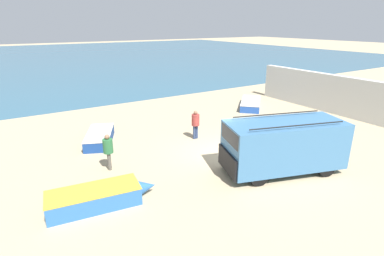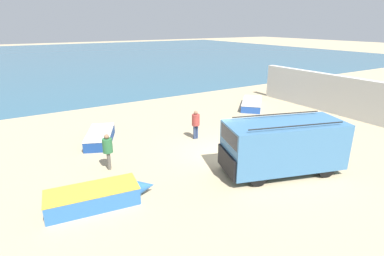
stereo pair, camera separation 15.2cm
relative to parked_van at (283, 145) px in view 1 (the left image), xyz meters
name	(u,v)px [view 1 (the left image)]	position (x,y,z in m)	size (l,w,h in m)	color
ground_plane	(223,153)	(-0.97, 2.88, -1.23)	(200.00, 200.00, 0.00)	tan
sea_water	(54,57)	(-0.97, 54.88, -1.23)	(120.00, 80.00, 0.01)	#33607A
harbor_wall	(341,96)	(10.08, 3.88, 0.11)	(0.50, 13.84, 2.68)	silver
parked_van	(283,145)	(0.00, 0.00, 0.00)	(5.43, 3.49, 2.37)	teal
fishing_rowboat_0	(100,136)	(-5.69, 7.63, -0.95)	(2.35, 3.73, 0.57)	navy
fishing_rowboat_1	(251,103)	(6.20, 8.66, -0.96)	(3.75, 3.73, 0.54)	#234CA3
fishing_rowboat_2	(99,197)	(-7.45, 1.57, -0.90)	(3.88, 1.63, 0.66)	#2D66AD
fisherman_0	(196,122)	(-1.07, 5.22, -0.26)	(0.43, 0.43, 1.62)	navy
fisherman_1	(108,149)	(-6.27, 4.12, -0.26)	(0.43, 0.43, 1.62)	#5B564C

